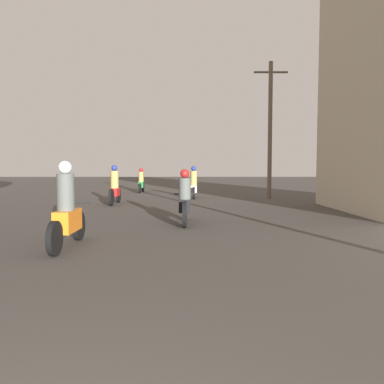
# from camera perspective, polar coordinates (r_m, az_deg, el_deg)

# --- Properties ---
(motorcycle_orange) EXTENTS (0.60, 2.00, 1.63)m
(motorcycle_orange) POSITION_cam_1_polar(r_m,az_deg,el_deg) (7.38, -18.50, -3.10)
(motorcycle_orange) COLOR black
(motorcycle_orange) RESTS_ON ground_plane
(motorcycle_black) EXTENTS (0.60, 2.09, 1.46)m
(motorcycle_black) POSITION_cam_1_polar(r_m,az_deg,el_deg) (9.99, -1.11, -1.50)
(motorcycle_black) COLOR black
(motorcycle_black) RESTS_ON ground_plane
(motorcycle_red) EXTENTS (0.60, 2.13, 1.60)m
(motorcycle_red) POSITION_cam_1_polar(r_m,az_deg,el_deg) (15.62, -11.67, 0.52)
(motorcycle_red) COLOR black
(motorcycle_red) RESTS_ON ground_plane
(motorcycle_silver) EXTENTS (0.60, 1.85, 1.57)m
(motorcycle_silver) POSITION_cam_1_polar(r_m,az_deg,el_deg) (18.33, 0.25, 1.01)
(motorcycle_silver) COLOR black
(motorcycle_silver) RESTS_ON ground_plane
(motorcycle_green) EXTENTS (0.60, 2.03, 1.48)m
(motorcycle_green) POSITION_cam_1_polar(r_m,az_deg,el_deg) (22.87, -7.73, 1.45)
(motorcycle_green) COLOR black
(motorcycle_green) RESTS_ON ground_plane
(utility_pole_far) EXTENTS (1.60, 0.20, 6.51)m
(utility_pole_far) POSITION_cam_1_polar(r_m,az_deg,el_deg) (18.50, 11.81, 9.60)
(utility_pole_far) COLOR #6B5B4C
(utility_pole_far) RESTS_ON ground_plane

